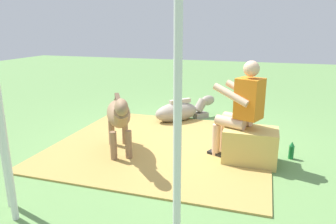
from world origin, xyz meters
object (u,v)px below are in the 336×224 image
at_px(pony_standing, 119,116).
at_px(tent_pole_left, 178,110).
at_px(hay_bale, 250,146).
at_px(person_seated, 241,107).
at_px(pony_lying, 181,111).
at_px(soda_bottle, 291,150).

height_order(pony_standing, tent_pole_left, tent_pole_left).
bearing_deg(hay_bale, person_seated, -15.94).
distance_m(person_seated, pony_standing, 1.63).
bearing_deg(hay_bale, pony_lying, -49.06).
height_order(pony_lying, soda_bottle, pony_lying).
distance_m(hay_bale, person_seated, 0.53).
xyz_separation_m(hay_bale, pony_lying, (1.36, -1.57, -0.04)).
relative_size(hay_bale, person_seated, 0.51).
bearing_deg(person_seated, soda_bottle, -161.05).
bearing_deg(tent_pole_left, hay_bale, -102.12).
bearing_deg(soda_bottle, pony_lying, -34.13).
relative_size(hay_bale, pony_lying, 0.58).
bearing_deg(pony_standing, pony_lying, -101.59).
xyz_separation_m(pony_standing, pony_lying, (-0.38, -1.85, -0.38)).
height_order(person_seated, tent_pole_left, tent_pole_left).
bearing_deg(hay_bale, tent_pole_left, 77.88).
relative_size(pony_standing, tent_pole_left, 0.51).
distance_m(hay_bale, soda_bottle, 0.62).
xyz_separation_m(pony_standing, soda_bottle, (-2.28, -0.56, -0.46)).
bearing_deg(person_seated, tent_pole_left, 82.30).
height_order(hay_bale, soda_bottle, hay_bale).
height_order(pony_lying, tent_pole_left, tent_pole_left).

